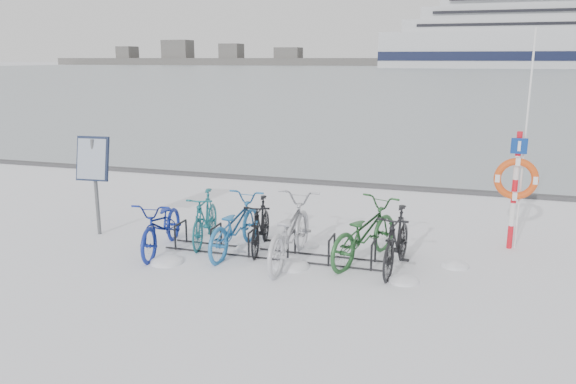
% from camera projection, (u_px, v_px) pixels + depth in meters
% --- Properties ---
extents(ground, '(900.00, 900.00, 0.00)m').
position_uv_depth(ground, '(272.00, 255.00, 9.99)').
color(ground, white).
rests_on(ground, ground).
extents(ice_sheet, '(400.00, 298.00, 0.02)m').
position_uv_depth(ice_sheet, '(454.00, 71.00, 154.00)').
color(ice_sheet, '#A1ACB5').
rests_on(ice_sheet, ground).
extents(quay_edge, '(400.00, 0.25, 0.10)m').
position_uv_depth(quay_edge, '(341.00, 184.00, 15.46)').
color(quay_edge, '#3F3F42').
rests_on(quay_edge, ground).
extents(bike_rack, '(4.00, 0.48, 0.46)m').
position_uv_depth(bike_rack, '(272.00, 246.00, 9.95)').
color(bike_rack, black).
rests_on(bike_rack, ground).
extents(info_board, '(0.67, 0.30, 1.96)m').
position_uv_depth(info_board, '(93.00, 165.00, 10.87)').
color(info_board, '#595B5E').
rests_on(info_board, ground).
extents(lifebuoy_station, '(0.76, 0.22, 3.94)m').
position_uv_depth(lifebuoy_station, '(516.00, 179.00, 10.01)').
color(lifebuoy_station, red).
rests_on(lifebuoy_station, ground).
extents(shoreline, '(180.00, 12.00, 9.50)m').
position_uv_depth(shoreline, '(210.00, 59.00, 286.01)').
color(shoreline, '#494949').
rests_on(shoreline, ground).
extents(bike_0, '(0.99, 2.02, 1.01)m').
position_uv_depth(bike_0, '(162.00, 223.00, 10.17)').
color(bike_0, navy).
rests_on(bike_0, ground).
extents(bike_1, '(0.77, 1.75, 1.02)m').
position_uv_depth(bike_1, '(205.00, 216.00, 10.61)').
color(bike_1, '#185F69').
rests_on(bike_1, ground).
extents(bike_2, '(0.81, 2.04, 1.05)m').
position_uv_depth(bike_2, '(235.00, 223.00, 10.11)').
color(bike_2, '#236BAC').
rests_on(bike_2, ground).
extents(bike_3, '(0.71, 1.68, 0.98)m').
position_uv_depth(bike_3, '(261.00, 223.00, 10.23)').
color(bike_3, black).
rests_on(bike_3, ground).
extents(bike_4, '(0.78, 2.22, 1.16)m').
position_uv_depth(bike_4, '(289.00, 229.00, 9.57)').
color(bike_4, '#B4B5BD').
rests_on(bike_4, ground).
extents(bike_5, '(1.41, 2.19, 1.08)m').
position_uv_depth(bike_5, '(364.00, 230.00, 9.65)').
color(bike_5, '#235328').
rests_on(bike_5, ground).
extents(bike_6, '(0.68, 1.81, 1.06)m').
position_uv_depth(bike_6, '(397.00, 239.00, 9.22)').
color(bike_6, black).
rests_on(bike_6, ground).
extents(snow_drifts, '(5.27, 2.05, 0.22)m').
position_uv_depth(snow_drifts, '(292.00, 264.00, 9.59)').
color(snow_drifts, white).
rests_on(snow_drifts, ground).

